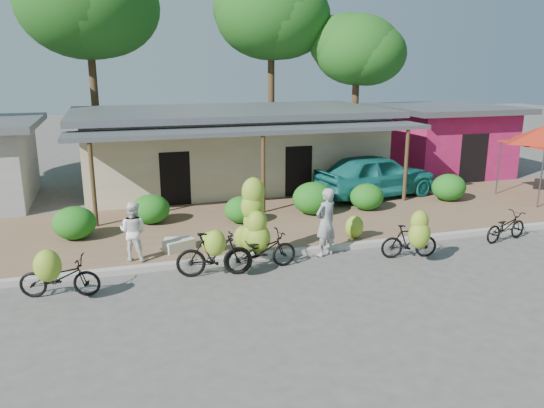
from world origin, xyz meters
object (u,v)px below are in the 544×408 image
(bike_far_left, at_px, (58,275))
(sack_near, at_px, (179,245))
(bystander, at_px, (133,231))
(teal_van, at_px, (376,175))
(tree_center_right, at_px, (267,12))
(sack_far, at_px, (178,243))
(bike_center, at_px, (258,235))
(bike_far_right, at_px, (506,227))
(bike_left, at_px, (214,253))
(bike_right, at_px, (412,238))
(tree_far_center, at_px, (82,0))
(tree_near_right, at_px, (353,48))
(vendor, at_px, (326,222))

(bike_far_left, xyz_separation_m, sack_near, (2.98, 2.12, -0.29))
(bystander, relative_size, teal_van, 0.32)
(tree_center_right, bearing_deg, sack_far, -116.50)
(bike_center, relative_size, bike_far_right, 1.33)
(bike_center, xyz_separation_m, sack_near, (-1.85, 1.53, -0.60))
(sack_far, bearing_deg, bike_center, -42.60)
(bike_left, xyz_separation_m, sack_far, (-0.65, 2.11, -0.37))
(bike_right, distance_m, bike_far_right, 3.66)
(tree_far_center, xyz_separation_m, bystander, (1.10, -13.51, -7.11))
(tree_far_center, xyz_separation_m, sack_far, (2.30, -12.93, -7.76))
(bike_far_left, relative_size, sack_far, 2.54)
(bike_center, distance_m, sack_near, 2.48)
(tree_center_right, distance_m, tree_near_right, 4.82)
(tree_near_right, height_order, bystander, tree_near_right)
(tree_center_right, bearing_deg, tree_near_right, -26.57)
(sack_far, xyz_separation_m, bystander, (-1.21, -0.58, 0.65))
(bike_far_left, xyz_separation_m, bystander, (1.76, 1.72, 0.36))
(tree_far_center, bearing_deg, bike_far_left, -92.49)
(vendor, height_order, bystander, vendor)
(bike_right, height_order, sack_near, bike_right)
(tree_center_right, height_order, bike_right, tree_center_right)
(tree_near_right, bearing_deg, bystander, -134.73)
(bike_far_right, bearing_deg, tree_far_center, 25.95)
(tree_near_right, distance_m, sack_near, 16.79)
(bystander, bearing_deg, bike_far_left, 74.13)
(sack_far, bearing_deg, tree_center_right, 63.50)
(tree_far_center, bearing_deg, teal_van, -40.91)
(tree_near_right, xyz_separation_m, teal_van, (-2.48, -7.61, -5.02))
(bike_far_right, bearing_deg, teal_van, 0.51)
(tree_near_right, xyz_separation_m, sack_far, (-10.70, -11.43, -5.74))
(bike_far_left, bearing_deg, vendor, -69.95)
(bike_left, height_order, bystander, bystander)
(bike_left, distance_m, vendor, 3.31)
(sack_near, bearing_deg, bystander, -162.13)
(bystander, bearing_deg, bike_far_right, -157.27)
(tree_near_right, relative_size, sack_far, 10.29)
(tree_near_right, bearing_deg, bike_far_right, -94.88)
(bike_far_left, bearing_deg, sack_far, -38.96)
(tree_center_right, distance_m, sack_far, 16.79)
(vendor, xyz_separation_m, teal_van, (4.33, 5.30, 0.02))
(sack_near, height_order, sack_far, sack_near)
(sack_far, bearing_deg, bystander, -154.23)
(tree_center_right, relative_size, bike_left, 5.08)
(bike_center, distance_m, bike_far_right, 7.70)
(bike_left, bearing_deg, vendor, -70.63)
(bike_right, bearing_deg, tree_far_center, 38.74)
(tree_far_center, height_order, teal_van, tree_far_center)
(bike_left, distance_m, teal_van, 9.62)
(sack_near, xyz_separation_m, sack_far, (-0.02, 0.19, -0.01))
(sack_far, height_order, vendor, vendor)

